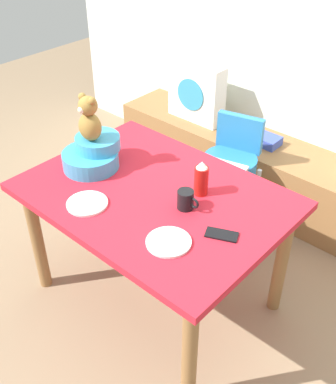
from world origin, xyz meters
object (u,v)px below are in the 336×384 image
dining_table (155,209)px  cell_phone (222,235)px  ketchup_bottle (201,179)px  dinner_plate_far (87,203)px  highchair (231,162)px  coffee_mug (186,200)px  infant_seat_teal (93,154)px  dinner_plate_near (169,242)px  book_stack (265,140)px  teddy_bear (89,119)px  pillow_floral_left (197,92)px

dining_table → cell_phone: bearing=-4.9°
dining_table → cell_phone: size_ratio=8.99×
dining_table → ketchup_bottle: 0.30m
dinner_plate_far → cell_phone: size_ratio=1.39×
dinner_plate_far → cell_phone: (0.62, 0.25, -0.00)m
highchair → coffee_mug: (0.27, -0.78, 0.27)m
cell_phone → coffee_mug: bearing=54.8°
coffee_mug → highchair: bearing=109.3°
coffee_mug → dinner_plate_far: bearing=-141.3°
infant_seat_teal → ketchup_bottle: size_ratio=1.78×
coffee_mug → dinner_plate_near: size_ratio=0.60×
coffee_mug → ketchup_bottle: bearing=98.9°
book_stack → infant_seat_teal: bearing=-104.5°
infant_seat_teal → coffee_mug: infant_seat_teal is taller
ketchup_bottle → infant_seat_teal: bearing=-162.7°
dining_table → cell_phone: 0.46m
dinner_plate_near → dinner_plate_far: same height
dining_table → dinner_plate_near: 0.40m
teddy_bear → dining_table: bearing=4.8°
book_stack → highchair: highchair is taller
dinner_plate_near → dining_table: bearing=142.4°
dining_table → teddy_bear: bearing=-175.2°
highchair → ketchup_bottle: (0.25, -0.64, 0.31)m
dinner_plate_far → teddy_bear: bearing=133.7°
highchair → ketchup_bottle: size_ratio=4.27×
dining_table → pillow_floral_left: bearing=120.3°
dinner_plate_far → ketchup_bottle: bearing=51.5°
highchair → ketchup_bottle: 0.75m
dining_table → ketchup_bottle: (0.17, 0.15, 0.19)m
pillow_floral_left → teddy_bear: (0.28, -1.24, 0.34)m
book_stack → dining_table: size_ratio=0.15×
dining_table → infant_seat_teal: 0.45m
dinner_plate_far → coffee_mug: bearing=38.7°
pillow_floral_left → teddy_bear: size_ratio=1.76×
highchair → pillow_floral_left: bearing=146.3°
pillow_floral_left → ketchup_bottle: size_ratio=2.38×
book_stack → pillow_floral_left: bearing=-178.0°
ketchup_bottle → coffee_mug: ketchup_bottle is taller
pillow_floral_left → infant_seat_teal: bearing=-77.0°
infant_seat_teal → cell_phone: infant_seat_teal is taller
coffee_mug → cell_phone: 0.25m
infant_seat_teal → ketchup_bottle: 0.62m
teddy_bear → ketchup_bottle: (0.59, 0.18, -0.19)m
cell_phone → highchair: bearing=7.8°
coffee_mug → dinner_plate_far: 0.48m
dinner_plate_near → dinner_plate_far: size_ratio=1.00×
book_stack → dining_table: 1.23m
pillow_floral_left → teddy_bear: 1.31m
ketchup_bottle → coffee_mug: bearing=-81.1°
highchair → infant_seat_teal: (-0.34, -0.82, 0.29)m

